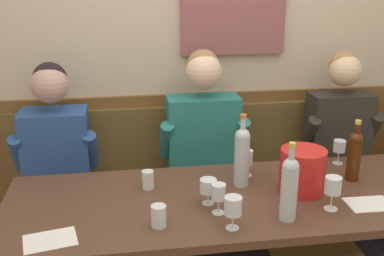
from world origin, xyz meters
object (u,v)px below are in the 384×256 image
wall_bench (203,210)px  water_tumbler_center (148,180)px  person_center_left_seat (213,183)px  wine_glass_right_end (219,193)px  person_right_seat (52,194)px  dining_table (229,212)px  wine_bottle_amber_mid (354,154)px  wine_glass_mid_left (247,159)px  person_left_seat (362,177)px  ice_bucket (302,171)px  wine_glass_by_bottle (233,207)px  wine_glass_near_bucket (339,147)px  water_tumbler_right (159,216)px  wine_glass_mid_right (333,187)px  wine_glass_left_end (208,186)px  wine_bottle_green_tall (242,155)px  wine_bottle_clear_water (289,187)px

wall_bench → water_tumbler_center: size_ratio=26.48×
person_center_left_seat → wine_glass_right_end: (-0.08, -0.49, 0.19)m
wall_bench → person_right_seat: 1.01m
dining_table → wine_bottle_amber_mid: (0.68, 0.10, 0.22)m
wine_glass_mid_left → person_center_left_seat: bearing=142.1°
person_left_seat → ice_bucket: bearing=-147.6°
wine_glass_by_bottle → wine_glass_right_end: 0.14m
wine_glass_by_bottle → wine_glass_near_bucket: bearing=38.0°
person_left_seat → water_tumbler_right: 1.36m
wine_bottle_amber_mid → person_right_seat: bearing=170.5°
wine_glass_right_end → wine_glass_mid_left: bearing=58.1°
person_right_seat → person_left_seat: 1.76m
wine_glass_mid_left → wine_glass_mid_right: wine_glass_mid_right is taller
person_right_seat → person_left_seat: (1.76, -0.03, -0.01)m
wall_bench → person_left_seat: (0.87, -0.37, 0.34)m
person_right_seat → wine_glass_left_end: 0.89m
person_left_seat → wine_bottle_amber_mid: 0.40m
person_right_seat → water_tumbler_center: person_right_seat is taller
wine_bottle_green_tall → water_tumbler_center: bearing=175.8°
wine_glass_left_end → wine_glass_mid_left: 0.38m
wine_bottle_green_tall → wine_glass_left_end: 0.28m
wall_bench → person_left_seat: size_ratio=1.88×
wine_glass_mid_right → water_tumbler_right: 0.79m
wine_bottle_green_tall → wine_bottle_clear_water: bearing=-72.5°
ice_bucket → wine_glass_mid_right: (0.07, -0.20, 0.00)m
ice_bucket → water_tumbler_center: 0.76m
water_tumbler_center → wine_glass_right_end: bearing=-45.5°
wine_glass_mid_left → wine_glass_right_end: wine_glass_mid_left is taller
dining_table → person_right_seat: 0.96m
wine_glass_mid_right → person_center_left_seat: bearing=129.6°
person_left_seat → water_tumbler_center: (-1.25, -0.18, 0.15)m
wall_bench → dining_table: size_ratio=1.14×
person_left_seat → wine_glass_right_end: size_ratio=9.11×
wine_bottle_green_tall → wine_glass_by_bottle: 0.43m
person_right_seat → wine_glass_left_end: person_right_seat is taller
person_center_left_seat → wall_bench: bearing=88.4°
dining_table → wine_glass_right_end: (-0.09, -0.15, 0.18)m
wine_bottle_clear_water → wine_glass_right_end: wine_bottle_clear_water is taller
wall_bench → wine_bottle_green_tall: wine_bottle_green_tall is taller
wine_bottle_clear_water → water_tumbler_center: wine_bottle_clear_water is taller
person_right_seat → wine_glass_right_end: size_ratio=8.97×
wine_glass_right_end → wine_glass_left_end: bearing=106.7°
water_tumbler_right → wine_glass_near_bucket: bearing=26.2°
wall_bench → wine_glass_left_end: wall_bench is taller
water_tumbler_right → wine_bottle_green_tall: bearing=37.0°
ice_bucket → person_center_left_seat: bearing=138.4°
wall_bench → wine_bottle_clear_water: (0.20, -0.94, 0.61)m
ice_bucket → wine_glass_near_bucket: 0.44m
person_right_seat → person_center_left_seat: size_ratio=0.96×
wine_glass_by_bottle → wine_glass_right_end: (-0.03, 0.14, -0.00)m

